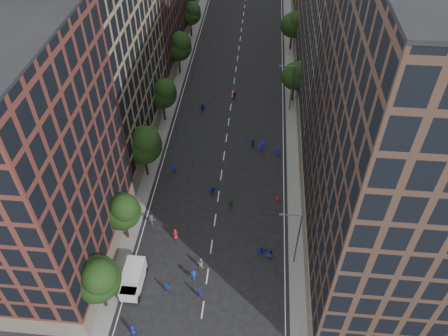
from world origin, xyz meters
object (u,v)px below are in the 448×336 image
skater_1 (199,293)px  skater_2 (270,254)px  streetlamp_far (291,86)px  skater_0 (133,330)px  cargo_van (133,278)px  streetlamp_near (296,237)px

skater_1 → skater_2: skater_2 is taller
streetlamp_far → skater_0: streetlamp_far is taller
skater_1 → cargo_van: bearing=18.3°
skater_0 → cargo_van: bearing=-95.8°
skater_2 → streetlamp_near: bearing=150.9°
streetlamp_near → skater_1: 13.15m
streetlamp_far → skater_0: 47.59m
streetlamp_far → skater_2: 33.06m
skater_1 → skater_2: bearing=-118.0°
streetlamp_far → cargo_van: (-18.98, -37.98, -3.78)m
streetlamp_near → skater_0: size_ratio=5.82×
skater_0 → skater_2: (14.78, 11.34, 0.11)m
skater_1 → streetlamp_near: bearing=-127.2°
skater_0 → skater_1: size_ratio=0.94×
skater_2 → streetlamp_far: bearing=-117.2°
skater_1 → skater_2: 10.22m
skater_0 → skater_2: bearing=-161.2°
streetlamp_near → streetlamp_far: (0.00, 33.00, 0.00)m
streetlamp_far → skater_1: streetlamp_far is taller
streetlamp_near → skater_1: bearing=-151.8°
streetlamp_far → skater_0: bearing=-111.8°
skater_0 → skater_2: 18.63m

